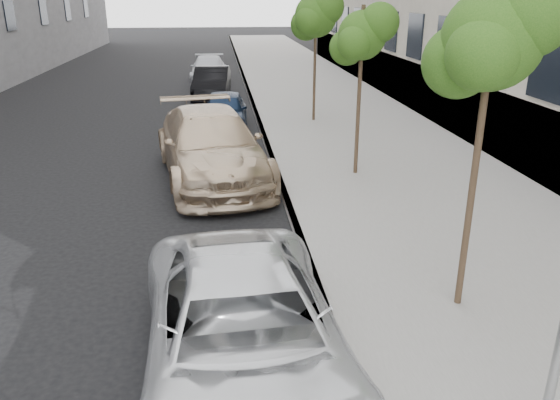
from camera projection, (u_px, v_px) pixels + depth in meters
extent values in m
plane|color=black|center=(255.00, 392.00, 6.62)|extent=(160.00, 160.00, 0.00)
cube|color=gray|center=(304.00, 83.00, 29.36)|extent=(6.40, 72.00, 0.14)
cube|color=#9E9B93|center=(246.00, 84.00, 29.03)|extent=(0.15, 72.00, 0.14)
cylinder|color=#38281C|center=(476.00, 159.00, 7.50)|extent=(0.10, 0.10, 4.55)
sphere|color=#255516|center=(492.00, 40.00, 6.94)|extent=(1.30, 1.30, 1.30)
sphere|color=#255516|center=(530.00, 15.00, 6.69)|extent=(1.04, 1.04, 1.04)
sphere|color=#255516|center=(459.00, 62.00, 7.25)|extent=(0.98, 0.98, 0.98)
cylinder|color=#38281C|center=(359.00, 93.00, 13.61)|extent=(0.10, 0.10, 4.17)
sphere|color=#255516|center=(362.00, 35.00, 13.12)|extent=(1.18, 1.18, 1.18)
sphere|color=#255516|center=(379.00, 23.00, 12.86)|extent=(0.94, 0.94, 0.94)
sphere|color=#255516|center=(347.00, 47.00, 13.43)|extent=(0.88, 0.88, 0.88)
cylinder|color=#38281C|center=(315.00, 60.00, 19.61)|extent=(0.10, 0.10, 4.39)
sphere|color=#255516|center=(316.00, 16.00, 19.09)|extent=(1.49, 1.49, 1.49)
sphere|color=#255516|center=(327.00, 7.00, 18.83)|extent=(1.19, 1.19, 1.19)
sphere|color=#255516|center=(306.00, 24.00, 19.39)|extent=(1.12, 1.12, 1.12)
imported|color=silver|center=(244.00, 333.00, 6.55)|extent=(2.73, 5.32, 1.44)
imported|color=#C8AF8F|center=(211.00, 146.00, 14.06)|extent=(3.40, 6.34, 1.75)
imported|color=#101E36|center=(225.00, 111.00, 19.34)|extent=(1.72, 3.94, 1.32)
imported|color=black|center=(212.00, 83.00, 24.97)|extent=(1.84, 4.47, 1.44)
imported|color=#ACADB4|center=(209.00, 70.00, 29.75)|extent=(1.98, 4.76, 1.38)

